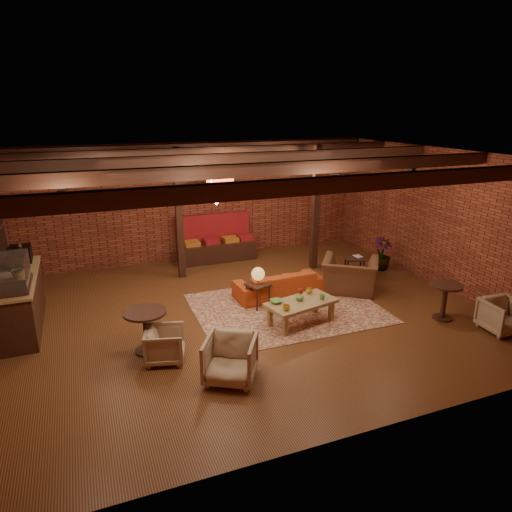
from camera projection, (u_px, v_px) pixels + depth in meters
name	position (u px, v px, depth m)	size (l,w,h in m)	color
floor	(239.00, 314.00, 9.42)	(10.00, 10.00, 0.00)	#401E10
ceiling	(237.00, 157.00, 8.42)	(10.00, 8.00, 0.02)	black
wall_back	(190.00, 202.00, 12.46)	(10.00, 0.02, 3.20)	maroon
wall_front	(349.00, 327.00, 5.38)	(10.00, 0.02, 3.20)	maroon
wall_right	(440.00, 218.00, 10.65)	(0.02, 8.00, 3.20)	maroon
ceiling_beams	(237.00, 163.00, 8.46)	(9.80, 6.40, 0.22)	black
ceiling_pipe	(213.00, 166.00, 9.95)	(0.12, 0.12, 9.60)	black
post_left	(179.00, 215.00, 11.01)	(0.16, 0.16, 3.20)	black
post_right	(315.00, 209.00, 11.66)	(0.16, 0.16, 3.20)	black
service_counter	(17.00, 289.00, 8.63)	(0.80, 2.50, 1.60)	black
plant_counter	(20.00, 264.00, 8.71)	(0.35, 0.39, 0.30)	#337F33
banquette	(217.00, 243.00, 12.61)	(2.10, 0.70, 1.00)	maroon
service_sign	(220.00, 178.00, 11.64)	(0.86, 0.06, 0.30)	#F13718
ceiling_spotlights	(237.00, 175.00, 8.53)	(6.40, 4.40, 0.28)	black
rug	(286.00, 308.00, 9.69)	(3.82, 2.92, 0.01)	maroon
sofa	(279.00, 284.00, 10.24)	(1.99, 0.78, 0.58)	#B14018
coffee_table	(300.00, 304.00, 8.88)	(1.50, 0.97, 0.73)	#977346
side_table_lamp	(258.00, 277.00, 9.56)	(0.54, 0.54, 0.89)	black
round_table_left	(146.00, 324.00, 7.82)	(0.74, 0.74, 0.77)	black
armchair_a	(165.00, 343.00, 7.61)	(0.63, 0.59, 0.64)	beige
armchair_b	(230.00, 357.00, 7.04)	(0.77, 0.72, 0.79)	beige
armchair_right	(350.00, 270.00, 10.43)	(1.21, 0.79, 1.06)	brown
side_table_book	(355.00, 259.00, 11.29)	(0.63, 0.63, 0.56)	black
round_table_right	(445.00, 296.00, 9.06)	(0.63, 0.63, 0.74)	black
armchair_far	(503.00, 314.00, 8.60)	(0.68, 0.64, 0.70)	beige
plant_tall	(384.00, 223.00, 11.64)	(1.41, 1.41, 2.52)	#4C7F4C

